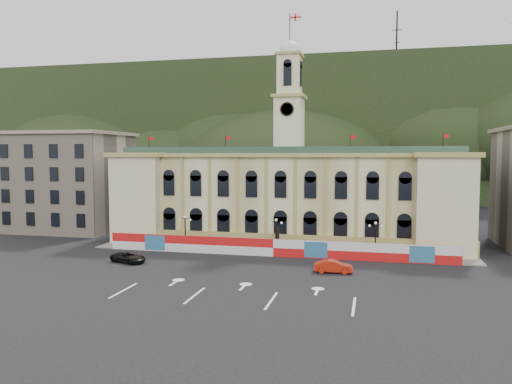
% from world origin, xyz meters
% --- Properties ---
extents(ground, '(260.00, 260.00, 0.00)m').
position_xyz_m(ground, '(0.00, 0.00, 0.00)').
color(ground, black).
rests_on(ground, ground).
extents(lane_markings, '(26.00, 10.00, 0.02)m').
position_xyz_m(lane_markings, '(0.00, -5.00, 0.00)').
color(lane_markings, white).
rests_on(lane_markings, ground).
extents(hill_ridge, '(230.00, 80.00, 64.00)m').
position_xyz_m(hill_ridge, '(0.03, 121.99, 19.48)').
color(hill_ridge, black).
rests_on(hill_ridge, ground).
extents(city_hall, '(56.20, 17.60, 37.10)m').
position_xyz_m(city_hall, '(0.00, 27.63, 7.85)').
color(city_hall, beige).
rests_on(city_hall, ground).
extents(side_building_left, '(21.00, 17.00, 18.60)m').
position_xyz_m(side_building_left, '(-43.00, 30.93, 9.33)').
color(side_building_left, '#BFAE93').
rests_on(side_building_left, ground).
extents(hoarding_fence, '(50.00, 0.44, 2.50)m').
position_xyz_m(hoarding_fence, '(0.06, 15.07, 1.25)').
color(hoarding_fence, red).
rests_on(hoarding_fence, ground).
extents(pavement, '(56.00, 5.50, 0.16)m').
position_xyz_m(pavement, '(0.00, 17.75, 0.08)').
color(pavement, slate).
rests_on(pavement, ground).
extents(statue, '(1.40, 1.40, 3.72)m').
position_xyz_m(statue, '(0.00, 18.00, 1.19)').
color(statue, '#595651').
rests_on(statue, ground).
extents(lamp_left, '(1.96, 0.44, 5.15)m').
position_xyz_m(lamp_left, '(-14.00, 17.00, 3.07)').
color(lamp_left, black).
rests_on(lamp_left, ground).
extents(lamp_center, '(1.96, 0.44, 5.15)m').
position_xyz_m(lamp_center, '(0.00, 17.00, 3.07)').
color(lamp_center, black).
rests_on(lamp_center, ground).
extents(lamp_right, '(1.96, 0.44, 5.15)m').
position_xyz_m(lamp_right, '(14.00, 17.00, 3.07)').
color(lamp_right, black).
rests_on(lamp_right, ground).
extents(red_sedan, '(2.27, 4.93, 1.55)m').
position_xyz_m(red_sedan, '(9.03, 7.19, 0.78)').
color(red_sedan, '#B11E0C').
rests_on(red_sedan, ground).
extents(black_suv, '(5.55, 6.56, 1.41)m').
position_xyz_m(black_suv, '(-18.07, 6.71, 0.71)').
color(black_suv, black).
rests_on(black_suv, ground).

